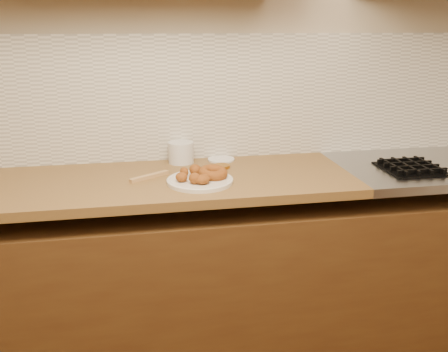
% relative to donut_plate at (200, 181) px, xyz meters
% --- Properties ---
extents(wall_back, '(4.00, 0.02, 2.70)m').
position_rel_donut_plate_xyz_m(wall_back, '(0.19, 0.40, 0.44)').
color(wall_back, beige).
rests_on(wall_back, ground).
extents(base_cabinet, '(3.60, 0.60, 0.77)m').
position_rel_donut_plate_xyz_m(base_cabinet, '(0.19, 0.09, -0.52)').
color(base_cabinet, '#513416').
rests_on(base_cabinet, floor).
extents(butcher_block, '(2.30, 0.62, 0.04)m').
position_rel_donut_plate_xyz_m(butcher_block, '(-0.46, 0.09, -0.03)').
color(butcher_block, brown).
rests_on(butcher_block, base_cabinet).
extents(backsplash, '(3.60, 0.02, 0.60)m').
position_rel_donut_plate_xyz_m(backsplash, '(0.19, 0.39, 0.29)').
color(backsplash, beige).
rests_on(backsplash, wall_back).
extents(donut_plate, '(0.28, 0.28, 0.02)m').
position_rel_donut_plate_xyz_m(donut_plate, '(0.00, 0.00, 0.00)').
color(donut_plate, silver).
rests_on(donut_plate, butcher_block).
extents(ring_donut, '(0.18, 0.18, 0.06)m').
position_rel_donut_plate_xyz_m(ring_donut, '(0.06, 0.01, 0.03)').
color(ring_donut, brown).
rests_on(ring_donut, donut_plate).
extents(fried_dough_chunks, '(0.16, 0.20, 0.05)m').
position_rel_donut_plate_xyz_m(fried_dough_chunks, '(-0.03, -0.01, 0.03)').
color(fried_dough_chunks, brown).
rests_on(fried_dough_chunks, donut_plate).
extents(plastic_tub, '(0.14, 0.14, 0.10)m').
position_rel_donut_plate_xyz_m(plastic_tub, '(-0.05, 0.32, 0.04)').
color(plastic_tub, silver).
rests_on(plastic_tub, butcher_block).
extents(tub_lid, '(0.16, 0.16, 0.01)m').
position_rel_donut_plate_xyz_m(tub_lid, '(0.15, 0.33, -0.00)').
color(tub_lid, silver).
rests_on(tub_lid, butcher_block).
extents(brass_jar_lid, '(0.10, 0.10, 0.01)m').
position_rel_donut_plate_xyz_m(brass_jar_lid, '(0.13, 0.20, -0.00)').
color(brass_jar_lid, '#B8761F').
rests_on(brass_jar_lid, butcher_block).
extents(wooden_utensil, '(0.18, 0.13, 0.02)m').
position_rel_donut_plate_xyz_m(wooden_utensil, '(-0.21, 0.10, -0.00)').
color(wooden_utensil, '#AD8450').
rests_on(wooden_utensil, butcher_block).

